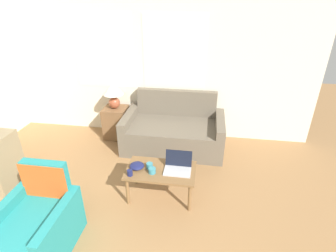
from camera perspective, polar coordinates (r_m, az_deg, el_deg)
wall_back at (r=4.84m, az=-5.37°, el=12.86°), size 6.08×0.06×2.60m
couch at (r=4.66m, az=1.29°, el=-1.19°), size 1.72×0.94×0.93m
armchair at (r=3.28m, az=-26.40°, el=-18.95°), size 0.70×0.81×0.89m
side_table at (r=5.05m, az=-11.18°, el=0.79°), size 0.42×0.42×0.59m
table_lamp at (r=4.82m, az=-11.83°, el=7.24°), size 0.36×0.36×0.48m
coffee_table at (r=3.49m, az=-1.57°, el=-10.19°), size 0.90×0.52×0.43m
laptop at (r=3.43m, az=2.16°, el=-8.77°), size 0.34×0.28×0.23m
cup_navy at (r=3.37m, az=-8.31°, el=-10.04°), size 0.07×0.07×0.08m
cup_yellow at (r=3.39m, az=-3.50°, el=-9.65°), size 0.10×0.10×0.07m
cup_white at (r=3.47m, az=-4.03°, el=-8.62°), size 0.09×0.09×0.08m
snack_bowl at (r=3.49m, az=-6.79°, el=-8.60°), size 0.19×0.19×0.07m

